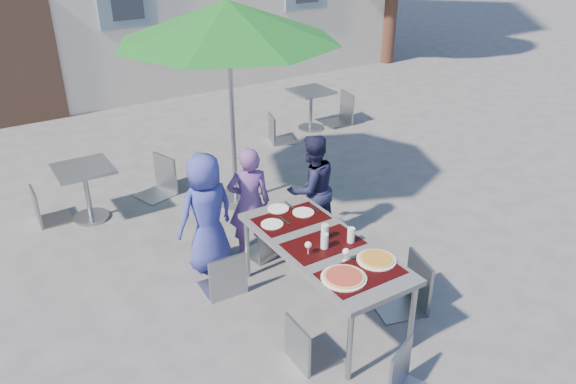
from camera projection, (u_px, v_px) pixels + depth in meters
ground at (389, 303)px, 5.58m from camera, size 90.00×90.00×0.00m
dining_table at (323, 249)px, 5.18m from camera, size 0.80×1.85×0.76m
pizza_near_left at (344, 277)px, 4.66m from camera, size 0.39×0.39×0.03m
pizza_near_right at (376, 259)px, 4.90m from camera, size 0.35×0.35×0.03m
glassware at (332, 239)px, 5.09m from camera, size 0.51×0.47×0.15m
place_settings at (285, 215)px, 5.62m from camera, size 0.65×0.46×0.01m
child_0 at (206, 213)px, 5.88m from camera, size 0.69×0.50×1.32m
child_1 at (249, 203)px, 6.09m from camera, size 0.55×0.47×1.29m
child_2 at (312, 189)px, 6.40m from camera, size 0.63×0.37×1.29m
chair_0 at (223, 249)px, 5.49m from camera, size 0.42×0.43×0.91m
chair_1 at (266, 219)px, 6.11m from camera, size 0.44×0.44×0.84m
chair_2 at (306, 209)px, 6.07m from camera, size 0.51×0.52×1.02m
chair_3 at (307, 317)px, 4.64m from camera, size 0.38×0.38×0.84m
chair_4 at (413, 255)px, 5.28m from camera, size 0.55×0.55×1.01m
chair_5 at (414, 348)px, 4.31m from camera, size 0.49×0.50×0.85m
patio_umbrella at (228, 22)px, 6.45m from camera, size 2.68×2.68×2.59m
cafe_table_0 at (86, 185)px, 6.89m from camera, size 0.66×0.66×0.71m
bg_chair_l_0 at (40, 185)px, 6.80m from camera, size 0.40×0.39×0.88m
bg_chair_r_0 at (157, 154)px, 7.47m from camera, size 0.56×0.55×0.99m
cafe_table_1 at (311, 103)px, 9.78m from camera, size 0.66×0.66×0.71m
bg_chair_l_1 at (277, 112)px, 9.19m from camera, size 0.50×0.50×0.90m
bg_chair_r_1 at (342, 90)px, 10.01m from camera, size 0.53×0.52×1.04m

